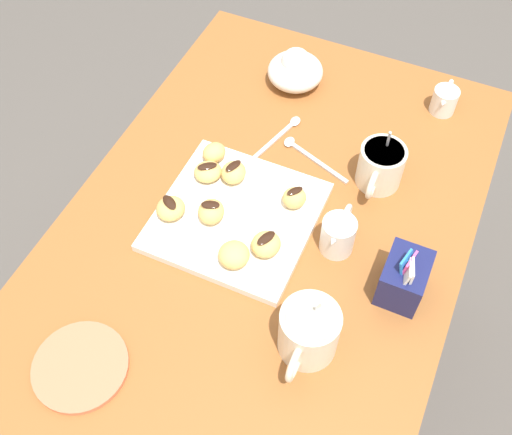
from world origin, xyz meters
The scene contains 26 objects.
ground_plane centered at (0.00, 0.00, 0.00)m, with size 8.00×8.00×0.00m, color #514C47.
dining_table centered at (0.00, 0.00, 0.61)m, with size 1.08×0.71×0.76m.
pastry_plate_square centered at (0.01, -0.05, 0.76)m, with size 0.28×0.28×0.02m, color white.
coffee_mug_cream_left centered at (-0.18, 0.15, 0.80)m, with size 0.12×0.09×0.13m.
coffee_mug_cream_right centered at (0.19, 0.15, 0.81)m, with size 0.14×0.09×0.15m.
cream_pitcher_white centered at (-0.01, 0.13, 0.80)m, with size 0.10×0.06×0.07m.
sugar_caddy centered at (0.03, 0.26, 0.80)m, with size 0.09×0.07×0.11m.
ice_cream_bowl centered at (-0.37, -0.09, 0.79)m, with size 0.12×0.12×0.09m.
chocolate_sauce_pitcher centered at (-0.42, 0.22, 0.79)m, with size 0.09×0.05×0.06m.
saucer_coral_left centered at (0.37, -0.15, 0.76)m, with size 0.15×0.15×0.01m, color #E5704C.
loose_spoon_near_saucer centered at (-0.19, 0.01, 0.76)m, with size 0.07×0.15×0.01m.
loose_spoon_by_plate centered at (-0.22, -0.06, 0.76)m, with size 0.16×0.06×0.01m.
beignet_0 centered at (-0.10, -0.15, 0.79)m, with size 0.04×0.05×0.03m, color #E5B260.
beignet_1 centered at (0.10, -0.01, 0.79)m, with size 0.06×0.05×0.04m, color #E5B260.
beignet_2 centered at (-0.05, -0.14, 0.79)m, with size 0.05×0.05×0.03m, color #E5B260.
chocolate_drizzle_2 centered at (-0.05, -0.14, 0.80)m, with size 0.04×0.02×0.01m, color black.
beignet_3 centered at (-0.07, -0.09, 0.79)m, with size 0.05×0.05×0.04m, color #E5B260.
chocolate_drizzle_3 centered at (-0.07, -0.09, 0.81)m, with size 0.04×0.02×0.01m, color black.
beignet_4 centered at (-0.06, 0.03, 0.79)m, with size 0.04×0.04×0.04m, color #E5B260.
chocolate_drizzle_4 centered at (-0.06, 0.03, 0.81)m, with size 0.03×0.01×0.01m, color black.
beignet_5 centered at (0.03, -0.09, 0.79)m, with size 0.05×0.05×0.04m, color #E5B260.
chocolate_drizzle_5 centered at (0.03, -0.09, 0.81)m, with size 0.03×0.02×0.01m, color black.
beignet_6 centered at (0.06, 0.03, 0.79)m, with size 0.05×0.05×0.04m, color #E5B260.
chocolate_drizzle_6 centered at (0.06, 0.03, 0.81)m, with size 0.04×0.02×0.01m, color black.
beignet_7 centered at (0.06, -0.16, 0.79)m, with size 0.05×0.05×0.03m, color #E5B260.
chocolate_drizzle_7 centered at (0.06, -0.16, 0.81)m, with size 0.04×0.02×0.01m, color black.
Camera 1 is at (0.59, 0.25, 1.67)m, focal length 43.12 mm.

